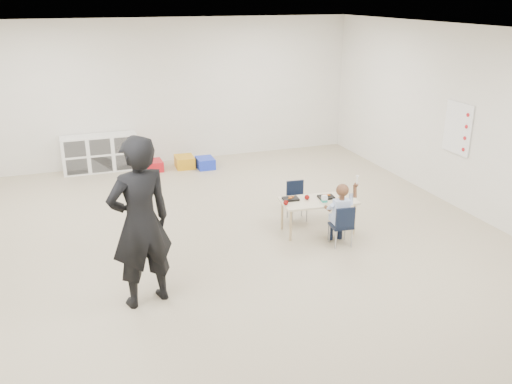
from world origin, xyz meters
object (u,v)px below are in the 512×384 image
object	(u,v)px
table	(318,215)
chair_near	(341,225)
child	(342,213)
adult	(140,223)
cubby_shelf	(100,153)

from	to	relation	value
table	chair_near	bearing A→B (deg)	-72.81
table	child	distance (m)	0.55
child	adult	bearing A→B (deg)	-162.80
chair_near	cubby_shelf	world-z (taller)	cubby_shelf
table	child	world-z (taller)	child
cubby_shelf	adult	size ratio (longest dim) A/B	0.74
adult	table	bearing A→B (deg)	-173.22
table	adult	world-z (taller)	adult
chair_near	child	xyz separation A→B (m)	(0.00, 0.00, 0.17)
chair_near	child	distance (m)	0.17
child	cubby_shelf	distance (m)	5.26
cubby_shelf	table	bearing A→B (deg)	-56.00
chair_near	child	size ratio (longest dim) A/B	0.63
table	child	bearing A→B (deg)	-72.81
chair_near	adult	bearing A→B (deg)	-162.80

